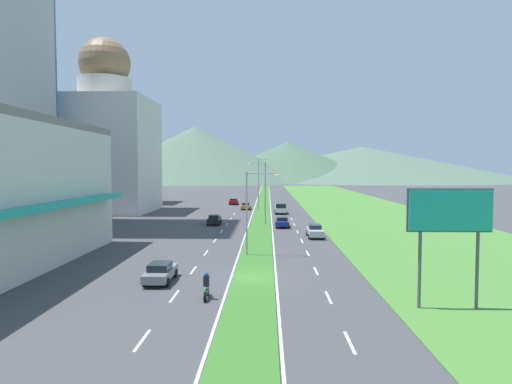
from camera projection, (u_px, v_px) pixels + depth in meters
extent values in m
plane|color=#424244|center=(254.00, 278.00, 34.00)|extent=(600.00, 600.00, 0.00)
cube|color=#387028|center=(262.00, 208.00, 93.89)|extent=(3.20, 240.00, 0.06)
cube|color=#477F33|center=(359.00, 208.00, 93.35)|extent=(24.00, 240.00, 0.06)
cube|color=silver|center=(142.00, 340.00, 21.61)|extent=(0.16, 2.80, 0.01)
cube|color=silver|center=(174.00, 296.00, 29.04)|extent=(0.16, 2.80, 0.01)
cube|color=silver|center=(193.00, 270.00, 36.47)|extent=(0.16, 2.80, 0.01)
cube|color=silver|center=(206.00, 253.00, 43.90)|extent=(0.16, 2.80, 0.01)
cube|color=silver|center=(215.00, 241.00, 51.33)|extent=(0.16, 2.80, 0.01)
cube|color=silver|center=(222.00, 231.00, 58.76)|extent=(0.16, 2.80, 0.01)
cube|color=silver|center=(227.00, 224.00, 66.19)|extent=(0.16, 2.80, 0.01)
cube|color=silver|center=(231.00, 219.00, 73.63)|extent=(0.16, 2.80, 0.01)
cube|color=silver|center=(234.00, 214.00, 81.06)|extent=(0.16, 2.80, 0.01)
cube|color=silver|center=(350.00, 342.00, 21.34)|extent=(0.16, 2.80, 0.01)
cube|color=silver|center=(328.00, 297.00, 28.77)|extent=(0.16, 2.80, 0.01)
cube|color=silver|center=(316.00, 271.00, 36.20)|extent=(0.16, 2.80, 0.01)
cube|color=silver|center=(308.00, 253.00, 43.63)|extent=(0.16, 2.80, 0.01)
cube|color=silver|center=(302.00, 241.00, 51.06)|extent=(0.16, 2.80, 0.01)
cube|color=silver|center=(298.00, 232.00, 58.49)|extent=(0.16, 2.80, 0.01)
cube|color=silver|center=(294.00, 225.00, 65.93)|extent=(0.16, 2.80, 0.01)
cube|color=silver|center=(291.00, 219.00, 73.36)|extent=(0.16, 2.80, 0.01)
cube|color=silver|center=(289.00, 214.00, 80.79)|extent=(0.16, 2.80, 0.01)
cube|color=silver|center=(254.00, 208.00, 93.94)|extent=(0.16, 240.00, 0.01)
cube|color=silver|center=(271.00, 208.00, 93.85)|extent=(0.16, 240.00, 0.01)
cube|color=teal|center=(49.00, 205.00, 35.40)|extent=(2.82, 27.25, 0.64)
cube|color=silver|center=(107.00, 156.00, 85.59)|extent=(17.58, 17.58, 21.95)
cylinder|color=beige|center=(105.00, 89.00, 84.89)|extent=(10.22, 10.22, 3.89)
sphere|color=olive|center=(105.00, 63.00, 84.62)|extent=(9.73, 9.73, 9.73)
cube|color=#D83847|center=(112.00, 151.00, 106.85)|extent=(13.77, 13.77, 25.45)
cone|color=#516B56|center=(195.00, 154.00, 277.43)|extent=(143.04, 143.04, 34.84)
cone|color=#47664C|center=(288.00, 161.00, 294.46)|extent=(125.78, 125.78, 26.36)
cone|color=#516B56|center=(362.00, 163.00, 326.74)|extent=(225.79, 225.79, 24.66)
cylinder|color=#99999E|center=(247.00, 214.00, 42.47)|extent=(0.18, 0.18, 8.16)
cylinder|color=#99999E|center=(261.00, 173.00, 42.20)|extent=(2.85, 0.15, 0.10)
ellipsoid|color=silver|center=(276.00, 175.00, 42.14)|extent=(0.56, 0.28, 0.20)
cylinder|color=#99999E|center=(265.00, 193.00, 65.79)|extent=(0.18, 0.18, 9.47)
cylinder|color=#99999E|center=(257.00, 163.00, 65.65)|extent=(2.43, 0.25, 0.10)
ellipsoid|color=silver|center=(249.00, 164.00, 65.77)|extent=(0.56, 0.28, 0.20)
cylinder|color=#99999E|center=(258.00, 184.00, 89.20)|extent=(0.18, 0.18, 10.47)
cylinder|color=#99999E|center=(264.00, 159.00, 88.97)|extent=(2.29, 0.27, 0.10)
ellipsoid|color=silver|center=(270.00, 160.00, 89.04)|extent=(0.56, 0.28, 0.20)
cylinder|color=#4C4C51|center=(420.00, 270.00, 26.32)|extent=(0.20, 0.20, 4.78)
cylinder|color=#4C4C51|center=(477.00, 270.00, 26.23)|extent=(0.20, 0.20, 4.78)
cube|color=teal|center=(450.00, 210.00, 25.98)|extent=(4.88, 0.16, 2.42)
cube|color=#4C4C51|center=(450.00, 210.00, 26.10)|extent=(5.08, 0.08, 2.62)
cube|color=black|center=(214.00, 220.00, 66.13)|extent=(1.71, 4.39, 0.74)
cube|color=black|center=(214.00, 216.00, 65.92)|extent=(1.47, 1.93, 0.46)
cylinder|color=black|center=(210.00, 221.00, 67.53)|extent=(0.22, 0.64, 0.64)
cylinder|color=black|center=(221.00, 221.00, 67.48)|extent=(0.22, 0.64, 0.64)
cylinder|color=black|center=(208.00, 223.00, 64.81)|extent=(0.22, 0.64, 0.64)
cylinder|color=black|center=(219.00, 224.00, 64.77)|extent=(0.22, 0.64, 0.64)
cube|color=#B2B2B7|center=(315.00, 232.00, 53.78)|extent=(1.70, 4.74, 0.74)
cube|color=black|center=(315.00, 227.00, 53.94)|extent=(1.46, 2.09, 0.50)
cylinder|color=black|center=(323.00, 237.00, 52.32)|extent=(0.22, 0.64, 0.64)
cylinder|color=black|center=(309.00, 237.00, 52.36)|extent=(0.22, 0.64, 0.64)
cylinder|color=black|center=(320.00, 233.00, 55.25)|extent=(0.22, 0.64, 0.64)
cylinder|color=black|center=(307.00, 233.00, 55.29)|extent=(0.22, 0.64, 0.64)
cube|color=maroon|center=(234.00, 202.00, 102.50)|extent=(1.87, 4.13, 0.67)
cube|color=black|center=(234.00, 199.00, 102.30)|extent=(1.61, 1.82, 0.43)
cylinder|color=black|center=(230.00, 203.00, 103.82)|extent=(0.22, 0.64, 0.64)
cylinder|color=black|center=(238.00, 203.00, 103.77)|extent=(0.22, 0.64, 0.64)
cylinder|color=black|center=(229.00, 204.00, 101.26)|extent=(0.22, 0.64, 0.64)
cylinder|color=black|center=(237.00, 204.00, 101.21)|extent=(0.22, 0.64, 0.64)
cube|color=#C6842D|center=(246.00, 206.00, 90.31)|extent=(1.75, 4.37, 0.62)
cube|color=black|center=(246.00, 204.00, 90.10)|extent=(1.50, 1.92, 0.47)
cylinder|color=black|center=(242.00, 207.00, 91.70)|extent=(0.22, 0.64, 0.64)
cylinder|color=black|center=(250.00, 207.00, 91.65)|extent=(0.22, 0.64, 0.64)
cylinder|color=black|center=(241.00, 208.00, 88.99)|extent=(0.22, 0.64, 0.64)
cylinder|color=black|center=(250.00, 208.00, 88.95)|extent=(0.22, 0.64, 0.64)
cube|color=slate|center=(161.00, 273.00, 32.76)|extent=(1.73, 4.49, 0.61)
cube|color=black|center=(160.00, 266.00, 32.55)|extent=(1.49, 1.97, 0.51)
cylinder|color=black|center=(154.00, 273.00, 34.18)|extent=(0.22, 0.64, 0.64)
cylinder|color=black|center=(176.00, 273.00, 34.14)|extent=(0.22, 0.64, 0.64)
cylinder|color=black|center=(144.00, 282.00, 31.41)|extent=(0.22, 0.64, 0.64)
cylinder|color=black|center=(167.00, 282.00, 31.36)|extent=(0.22, 0.64, 0.64)
cube|color=navy|center=(282.00, 223.00, 63.30)|extent=(1.77, 4.65, 0.64)
cube|color=black|center=(282.00, 219.00, 63.46)|extent=(1.52, 2.05, 0.50)
cylinder|color=black|center=(288.00, 226.00, 61.86)|extent=(0.22, 0.64, 0.64)
cylinder|color=black|center=(276.00, 226.00, 61.90)|extent=(0.22, 0.64, 0.64)
cylinder|color=black|center=(287.00, 224.00, 64.74)|extent=(0.22, 0.64, 0.64)
cylinder|color=black|center=(276.00, 223.00, 64.78)|extent=(0.22, 0.64, 0.64)
cube|color=silver|center=(281.00, 209.00, 82.09)|extent=(2.00, 5.40, 0.80)
cube|color=black|center=(281.00, 206.00, 80.45)|extent=(1.84, 2.00, 0.80)
cube|color=silver|center=(285.00, 206.00, 83.13)|extent=(0.10, 3.20, 0.44)
cube|color=silver|center=(276.00, 205.00, 83.18)|extent=(0.10, 3.20, 0.44)
cube|color=silver|center=(280.00, 205.00, 84.71)|extent=(1.84, 0.10, 0.44)
cylinder|color=black|center=(286.00, 212.00, 80.47)|extent=(0.26, 0.80, 0.80)
cylinder|color=black|center=(276.00, 212.00, 80.52)|extent=(0.26, 0.80, 0.80)
cylinder|color=black|center=(285.00, 211.00, 83.71)|extent=(0.26, 0.80, 0.80)
cylinder|color=black|center=(275.00, 211.00, 83.76)|extent=(0.26, 0.80, 0.80)
cylinder|color=black|center=(208.00, 291.00, 29.17)|extent=(0.10, 0.60, 0.60)
cylinder|color=black|center=(205.00, 297.00, 27.77)|extent=(0.12, 0.60, 0.60)
cube|color=#0C5128|center=(207.00, 292.00, 28.46)|extent=(0.20, 1.12, 0.25)
ellipsoid|color=#0C5128|center=(207.00, 285.00, 28.64)|extent=(0.24, 0.44, 0.24)
cube|color=black|center=(206.00, 281.00, 28.32)|extent=(0.36, 0.28, 0.70)
sphere|color=blue|center=(206.00, 274.00, 28.35)|extent=(0.26, 0.26, 0.26)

